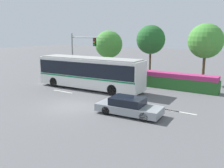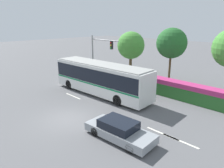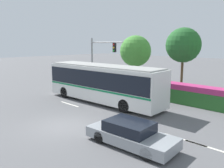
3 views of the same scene
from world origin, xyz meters
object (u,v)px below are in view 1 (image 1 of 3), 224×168
object	(u,v)px
city_bus	(90,71)
street_tree_left	(109,44)
traffic_light_pole	(80,50)
sedan_foreground	(129,106)
street_tree_right	(206,41)
street_tree_centre	(151,40)

from	to	relation	value
city_bus	street_tree_left	distance (m)	9.21
traffic_light_pole	city_bus	bearing A→B (deg)	-39.37
city_bus	traffic_light_pole	distance (m)	5.50
sedan_foreground	street_tree_left	distance (m)	17.10
street_tree_left	street_tree_right	world-z (taller)	street_tree_right
street_tree_right	traffic_light_pole	bearing A→B (deg)	-158.44
city_bus	sedan_foreground	world-z (taller)	city_bus
sedan_foreground	street_tree_centre	world-z (taller)	street_tree_centre
street_tree_left	city_bus	bearing A→B (deg)	-68.94
street_tree_centre	sedan_foreground	bearing A→B (deg)	-72.08
sedan_foreground	street_tree_left	world-z (taller)	street_tree_left
city_bus	traffic_light_pole	xyz separation A→B (m)	(-4.03, 3.30, 1.78)
sedan_foreground	city_bus	bearing A→B (deg)	141.93
sedan_foreground	street_tree_centre	bearing A→B (deg)	103.96
traffic_light_pole	street_tree_centre	distance (m)	8.54
traffic_light_pole	street_tree_centre	xyz separation A→B (m)	(6.97, 4.78, 1.16)
street_tree_left	street_tree_centre	distance (m)	6.21
street_tree_centre	street_tree_right	world-z (taller)	street_tree_right
street_tree_centre	street_tree_right	xyz separation A→B (m)	(6.16, 0.41, -0.06)
city_bus	street_tree_right	xyz separation A→B (m)	(9.11, 8.49, 2.89)
sedan_foreground	traffic_light_pole	distance (m)	14.12
street_tree_centre	street_tree_left	bearing A→B (deg)	177.55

